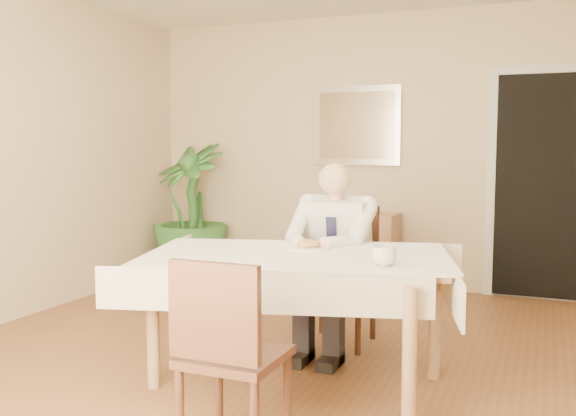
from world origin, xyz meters
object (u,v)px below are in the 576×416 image
at_px(dining_table, 297,268).
at_px(seated_man, 330,249).
at_px(sideboard, 351,250).
at_px(potted_palm, 190,211).
at_px(chair_far, 343,265).
at_px(chair_near, 227,347).
at_px(coffee_mug, 384,256).

xyz_separation_m(dining_table, seated_man, (-0.00, 0.59, 0.02)).
distance_m(sideboard, potted_palm, 1.68).
relative_size(dining_table, chair_far, 2.09).
relative_size(chair_far, chair_near, 1.07).
bearing_deg(potted_palm, dining_table, -48.08).
height_order(seated_man, coffee_mug, seated_man).
xyz_separation_m(seated_man, potted_palm, (-2.06, 1.70, -0.00)).
xyz_separation_m(dining_table, sideboard, (-0.43, 2.54, -0.31)).
height_order(chair_near, coffee_mug, chair_near).
bearing_deg(sideboard, seated_man, -72.16).
bearing_deg(chair_near, coffee_mug, 57.75).
bearing_deg(dining_table, chair_far, 75.09).
bearing_deg(dining_table, chair_near, -102.59).
bearing_deg(sideboard, dining_table, -75.01).
xyz_separation_m(seated_man, coffee_mug, (0.54, -0.76, 0.11)).
bearing_deg(coffee_mug, sideboard, 109.77).
distance_m(chair_near, potted_palm, 3.85).
xyz_separation_m(coffee_mug, sideboard, (-0.97, 2.70, -0.44)).
bearing_deg(potted_palm, coffee_mug, -43.38).
height_order(seated_man, potted_palm, potted_palm).
bearing_deg(seated_man, chair_far, 90.00).
distance_m(chair_far, seated_man, 0.33).
bearing_deg(dining_table, coffee_mug, -31.76).
bearing_deg(dining_table, sideboard, 84.69).
height_order(coffee_mug, potted_palm, potted_palm).
relative_size(chair_far, seated_man, 0.76).
bearing_deg(seated_man, chair_near, -88.58).
bearing_deg(chair_far, potted_palm, 147.64).
bearing_deg(chair_near, dining_table, 93.30).
height_order(chair_far, coffee_mug, chair_far).
bearing_deg(potted_palm, chair_near, -56.97).
height_order(seated_man, sideboard, seated_man).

